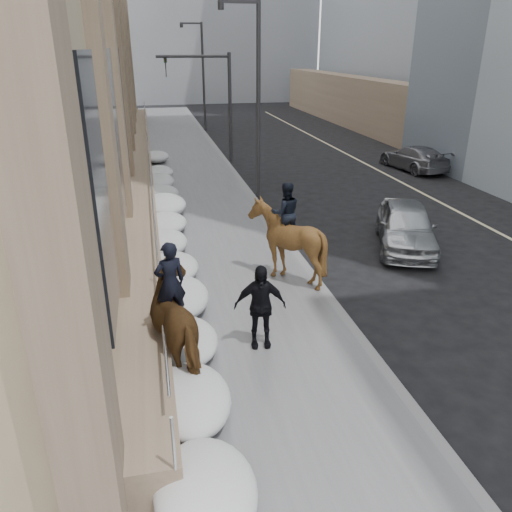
{
  "coord_description": "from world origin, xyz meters",
  "views": [
    {
      "loc": [
        -1.81,
        -7.32,
        6.29
      ],
      "look_at": [
        0.49,
        3.34,
        1.7
      ],
      "focal_mm": 35.0,
      "sensor_mm": 36.0,
      "label": 1
    }
  ],
  "objects_px": {
    "pedestrian": "(260,306)",
    "car_silver": "(406,226)",
    "car_grey": "(413,158)",
    "mounted_horse_left": "(183,319)",
    "mounted_horse_right": "(286,239)"
  },
  "relations": [
    {
      "from": "pedestrian",
      "to": "car_silver",
      "type": "xyz_separation_m",
      "value": [
        6.14,
        5.03,
        -0.33
      ]
    },
    {
      "from": "car_grey",
      "to": "pedestrian",
      "type": "bearing_deg",
      "value": 44.25
    },
    {
      "from": "pedestrian",
      "to": "car_grey",
      "type": "distance_m",
      "value": 19.68
    },
    {
      "from": "mounted_horse_left",
      "to": "pedestrian",
      "type": "relative_size",
      "value": 1.43
    },
    {
      "from": "car_silver",
      "to": "pedestrian",
      "type": "bearing_deg",
      "value": -118.64
    },
    {
      "from": "mounted_horse_right",
      "to": "car_grey",
      "type": "xyz_separation_m",
      "value": [
        10.62,
        12.27,
        -0.67
      ]
    },
    {
      "from": "mounted_horse_right",
      "to": "car_silver",
      "type": "distance_m",
      "value": 5.03
    },
    {
      "from": "mounted_horse_left",
      "to": "car_silver",
      "type": "distance_m",
      "value": 9.6
    },
    {
      "from": "pedestrian",
      "to": "car_silver",
      "type": "relative_size",
      "value": 0.43
    },
    {
      "from": "pedestrian",
      "to": "car_silver",
      "type": "bearing_deg",
      "value": 46.93
    },
    {
      "from": "mounted_horse_right",
      "to": "pedestrian",
      "type": "distance_m",
      "value": 3.58
    },
    {
      "from": "mounted_horse_right",
      "to": "car_grey",
      "type": "height_order",
      "value": "mounted_horse_right"
    },
    {
      "from": "mounted_horse_right",
      "to": "car_grey",
      "type": "relative_size",
      "value": 0.61
    },
    {
      "from": "pedestrian",
      "to": "mounted_horse_left",
      "type": "bearing_deg",
      "value": -156.49
    },
    {
      "from": "mounted_horse_right",
      "to": "pedestrian",
      "type": "bearing_deg",
      "value": 66.33
    }
  ]
}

